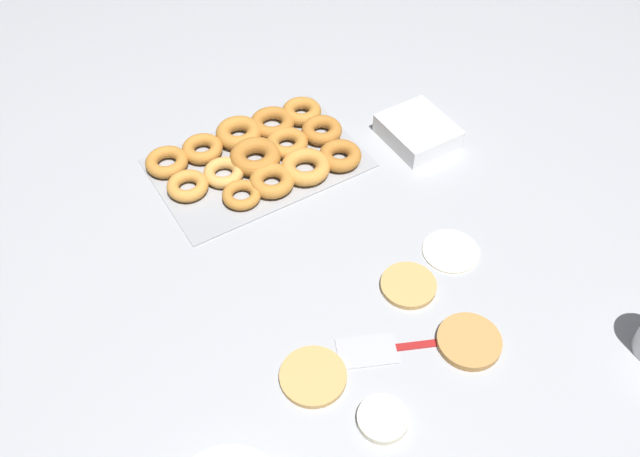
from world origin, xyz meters
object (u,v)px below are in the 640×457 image
spatula (381,349)px  pancake_2 (383,419)px  pancake_0 (408,285)px  pancake_4 (469,341)px  container_stack (418,131)px  pancake_1 (451,250)px  pancake_3 (313,376)px  donut_tray (261,154)px

spatula → pancake_2: bearing=79.5°
pancake_0 → pancake_4: bearing=96.3°
pancake_0 → container_stack: (-0.26, -0.32, 0.02)m
pancake_1 → pancake_4: bearing=59.9°
pancake_2 → pancake_1: bearing=-145.2°
pancake_3 → pancake_4: pancake_4 is taller
pancake_1 → donut_tray: (0.19, -0.42, 0.01)m
pancake_1 → pancake_3: size_ratio=0.97×
donut_tray → pancake_2: bearing=78.8°
pancake_4 → pancake_0: bearing=-83.7°
pancake_1 → donut_tray: 0.46m
pancake_1 → spatula: size_ratio=0.49×
pancake_3 → donut_tray: 0.54m
pancake_3 → spatula: pancake_3 is taller
container_stack → spatula: container_stack is taller
pancake_4 → spatula: size_ratio=0.50×
pancake_0 → pancake_2: 0.27m
pancake_3 → donut_tray: (-0.18, -0.51, 0.01)m
container_stack → donut_tray: bearing=-20.2°
pancake_0 → pancake_3: bearing=15.5°
pancake_1 → donut_tray: bearing=-66.1°
donut_tray → container_stack: size_ratio=2.85×
pancake_4 → donut_tray: 0.60m
pancake_0 → pancake_3: size_ratio=0.92×
pancake_1 → spatula: bearing=24.5°
pancake_3 → pancake_0: bearing=-164.5°
pancake_0 → pancake_1: bearing=-168.1°
pancake_0 → container_stack: size_ratio=0.67×
pancake_0 → container_stack: bearing=-129.1°
pancake_1 → pancake_3: bearing=14.4°
pancake_4 → pancake_1: bearing=-120.1°
pancake_3 → spatula: 0.13m
pancake_1 → container_stack: (-0.14, -0.30, 0.02)m
pancake_1 → spatula: 0.26m
pancake_1 → donut_tray: donut_tray is taller
container_stack → spatula: size_ratio=0.69×
container_stack → spatula: 0.56m
pancake_2 → pancake_3: pancake_2 is taller
pancake_4 → container_stack: bearing=-117.3°
pancake_3 → container_stack: bearing=-142.4°
pancake_2 → container_stack: size_ratio=0.54×
pancake_0 → spatula: bearing=35.0°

